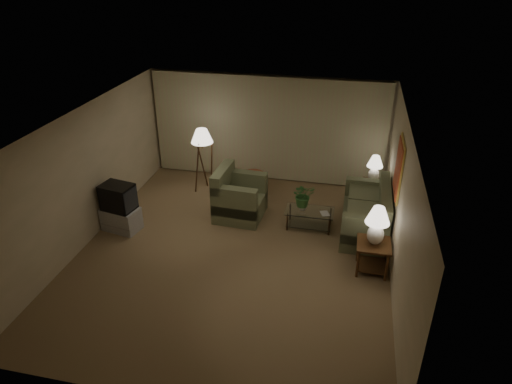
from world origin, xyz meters
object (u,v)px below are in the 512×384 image
coffee_table (309,216)px  tv_cabinet (121,219)px  side_table_far (372,189)px  sofa (365,214)px  vase (303,207)px  table_lamp_near (377,223)px  crt_tv (118,197)px  floor_lamp (203,159)px  armchair (240,198)px  side_table_near (373,252)px  ottoman (253,181)px  table_lamp_far (375,166)px

coffee_table → tv_cabinet: (-3.90, -0.91, -0.03)m
coffee_table → tv_cabinet: 4.01m
side_table_far → tv_cabinet: 5.67m
sofa → vase: size_ratio=11.29×
table_lamp_near → crt_tv: 5.22m
floor_lamp → vase: bearing=-24.6°
table_lamp_near → armchair: bearing=153.7°
side_table_near → ottoman: size_ratio=1.05×
tv_cabinet → side_table_far: bearing=34.4°
sofa → vase: (-1.30, -0.10, 0.09)m
sofa → side_table_far: (0.15, 1.25, -0.02)m
armchair → crt_tv: crt_tv is taller
table_lamp_far → floor_lamp: 4.03m
table_lamp_near → tv_cabinet: table_lamp_near is taller
coffee_table → sofa: bearing=5.0°
side_table_far → ottoman: size_ratio=1.03×
armchair → table_lamp_far: 3.14m
table_lamp_far → sofa: bearing=-96.8°
side_table_near → armchair: bearing=153.7°
ottoman → vase: vase is taller
side_table_far → table_lamp_far: table_lamp_far is taller
side_table_far → crt_tv: size_ratio=0.83×
crt_tv → side_table_far: bearing=34.4°
side_table_near → vase: (-1.45, 1.25, 0.08)m
table_lamp_far → crt_tv: size_ratio=0.87×
armchair → side_table_far: (2.86, 1.18, -0.06)m
side_table_near → side_table_far: 2.60m
crt_tv → floor_lamp: size_ratio=0.45×
vase → floor_lamp: bearing=155.4°
armchair → side_table_near: 3.19m
sofa → armchair: (-2.71, 0.07, 0.04)m
table_lamp_near → table_lamp_far: table_lamp_near is taller
side_table_far → table_lamp_far: 0.58m
armchair → side_table_near: size_ratio=1.91×
side_table_far → table_lamp_near: bearing=-90.0°
tv_cabinet → table_lamp_far: bearing=34.4°
sofa → side_table_near: (0.15, -1.35, 0.01)m
table_lamp_near → floor_lamp: (-4.03, 2.43, -0.20)m
tv_cabinet → ottoman: bearing=57.9°
sofa → side_table_far: 1.26m
ottoman → sofa: bearing=-28.4°
sofa → table_lamp_far: table_lamp_far is taller
sofa → table_lamp_near: size_ratio=2.46×
side_table_near → side_table_far: size_ratio=1.01×
table_lamp_near → ottoman: table_lamp_near is taller
coffee_table → tv_cabinet: size_ratio=1.22×
coffee_table → floor_lamp: floor_lamp is taller
coffee_table → crt_tv: (-3.90, -0.91, 0.50)m
sofa → floor_lamp: bearing=-105.2°
side_table_near → vase: side_table_near is taller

